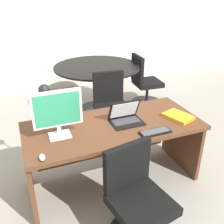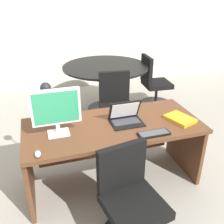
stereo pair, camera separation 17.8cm
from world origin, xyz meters
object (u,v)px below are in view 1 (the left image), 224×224
(desk, at_px, (112,138))
(monitor, at_px, (57,111))
(office_chair, at_px, (137,205))
(keyboard, at_px, (155,132))
(mouse, at_px, (42,157))
(desk_lamp, at_px, (45,95))
(meeting_chair_near, at_px, (144,85))
(book, at_px, (178,116))
(meeting_chair_far, at_px, (111,112))
(laptop, at_px, (125,115))
(meeting_table, at_px, (97,77))

(desk, distance_m, monitor, 0.72)
(monitor, relative_size, office_chair, 0.53)
(keyboard, xyz_separation_m, mouse, (-1.06, -0.03, 0.01))
(mouse, xyz_separation_m, office_chair, (0.68, -0.39, -0.41))
(desk_lamp, bearing_deg, meeting_chair_near, 37.33)
(book, height_order, meeting_chair_near, meeting_chair_near)
(keyboard, bearing_deg, meeting_chair_near, 63.88)
(monitor, relative_size, meeting_chair_far, 0.48)
(office_chair, bearing_deg, laptop, 74.06)
(book, height_order, office_chair, office_chair)
(book, bearing_deg, meeting_table, 97.62)
(meeting_chair_far, bearing_deg, book, -71.60)
(monitor, bearing_deg, office_chair, -55.29)
(meeting_chair_near, bearing_deg, office_chair, -119.33)
(office_chair, bearing_deg, monitor, 124.71)
(book, xyz_separation_m, meeting_table, (-0.26, 1.94, -0.13))
(desk_lamp, distance_m, book, 1.39)
(laptop, relative_size, meeting_chair_near, 0.35)
(laptop, relative_size, keyboard, 1.07)
(office_chair, bearing_deg, book, 37.76)
(desk_lamp, distance_m, office_chair, 1.33)
(desk, relative_size, book, 5.24)
(desk, distance_m, book, 0.74)
(keyboard, distance_m, meeting_table, 2.13)
(desk_lamp, height_order, office_chair, desk_lamp)
(keyboard, bearing_deg, monitor, 161.84)
(meeting_table, bearing_deg, monitor, -118.11)
(desk, distance_m, laptop, 0.30)
(meeting_chair_near, bearing_deg, desk_lamp, -142.67)
(meeting_chair_near, bearing_deg, meeting_chair_far, -139.83)
(monitor, distance_m, keyboard, 0.94)
(laptop, relative_size, mouse, 3.68)
(laptop, bearing_deg, book, -14.85)
(desk_lamp, distance_m, meeting_chair_far, 1.32)
(book, bearing_deg, meeting_chair_near, 71.61)
(meeting_chair_near, bearing_deg, mouse, -134.80)
(desk, relative_size, meeting_table, 1.26)
(mouse, xyz_separation_m, desk_lamp, (0.14, 0.62, 0.28))
(keyboard, bearing_deg, laptop, 117.02)
(meeting_table, bearing_deg, office_chair, -101.27)
(desk, distance_m, meeting_table, 1.82)
(meeting_table, xyz_separation_m, meeting_chair_near, (0.88, -0.06, -0.24))
(monitor, xyz_separation_m, meeting_table, (0.98, 1.84, -0.38))
(mouse, height_order, desk_lamp, desk_lamp)
(laptop, height_order, book, laptop)
(office_chair, relative_size, meeting_chair_near, 0.92)
(meeting_chair_far, bearing_deg, meeting_table, 84.08)
(keyboard, relative_size, book, 0.89)
(desk_lamp, xyz_separation_m, meeting_chair_near, (1.93, 1.47, -0.66))
(keyboard, height_order, book, book)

